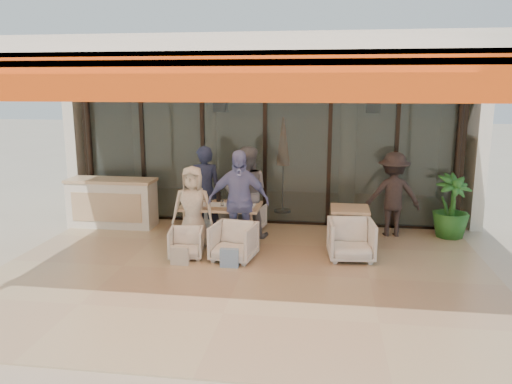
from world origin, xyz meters
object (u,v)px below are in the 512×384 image
(diner_navy, at_px, (205,191))
(side_table, at_px, (350,213))
(dining_table, at_px, (220,208))
(chair_near_left, at_px, (186,242))
(chair_far_right, at_px, (250,216))
(side_chair, at_px, (351,238))
(standing_woman, at_px, (393,195))
(potted_palm, at_px, (451,207))
(chair_far_left, at_px, (211,213))
(diner_grey, at_px, (246,192))
(host_counter, at_px, (112,203))
(diner_periwinkle, at_px, (238,201))
(diner_cream, at_px, (193,208))
(chair_near_right, at_px, (234,240))

(diner_navy, height_order, side_table, diner_navy)
(dining_table, xyz_separation_m, chair_near_left, (-0.41, -0.96, -0.39))
(chair_far_right, xyz_separation_m, side_chair, (1.99, -1.59, 0.10))
(chair_far_right, height_order, standing_woman, standing_woman)
(side_chair, bearing_deg, standing_woman, 55.55)
(potted_palm, bearing_deg, chair_far_left, 179.76)
(diner_grey, bearing_deg, host_counter, -9.26)
(diner_navy, distance_m, diner_periwinkle, 1.23)
(host_counter, relative_size, diner_cream, 1.20)
(diner_cream, height_order, potted_palm, diner_cream)
(host_counter, bearing_deg, diner_cream, -30.05)
(dining_table, bearing_deg, side_table, 2.43)
(chair_far_left, relative_size, diner_cream, 0.43)
(dining_table, distance_m, chair_far_left, 1.09)
(host_counter, bearing_deg, dining_table, -16.70)
(chair_far_left, bearing_deg, side_table, -179.84)
(diner_navy, bearing_deg, chair_near_right, 106.97)
(side_chair, bearing_deg, diner_navy, 153.76)
(chair_far_right, bearing_deg, diner_grey, 100.33)
(chair_near_right, bearing_deg, diner_periwinkle, 99.45)
(diner_periwinkle, bearing_deg, chair_far_right, 82.77)
(diner_periwinkle, bearing_deg, chair_far_left, 113.73)
(chair_far_right, relative_size, diner_navy, 0.32)
(chair_near_right, bearing_deg, potted_palm, 34.74)
(chair_near_right, relative_size, standing_woman, 0.43)
(chair_far_left, relative_size, side_table, 0.89)
(side_chair, bearing_deg, diner_cream, 170.98)
(host_counter, distance_m, side_chair, 5.11)
(chair_near_left, bearing_deg, chair_far_right, 56.53)
(chair_near_left, xyz_separation_m, diner_grey, (0.84, 1.40, 0.61))
(host_counter, relative_size, side_table, 2.48)
(chair_near_right, distance_m, potted_palm, 4.41)
(chair_near_left, xyz_separation_m, standing_woman, (3.69, 1.85, 0.55))
(host_counter, distance_m, chair_far_right, 2.94)
(chair_far_right, distance_m, side_table, 2.19)
(dining_table, bearing_deg, diner_grey, 45.97)
(side_chair, distance_m, potted_palm, 2.55)
(chair_near_left, relative_size, diner_navy, 0.32)
(dining_table, xyz_separation_m, side_table, (2.42, 0.10, -0.05))
(host_counter, bearing_deg, chair_near_left, -39.30)
(chair_far_left, bearing_deg, potted_palm, -163.54)
(diner_cream, xyz_separation_m, diner_periwinkle, (0.84, 0.00, 0.15))
(chair_near_left, relative_size, diner_grey, 0.32)
(standing_woman, bearing_deg, chair_far_left, -5.28)
(potted_palm, bearing_deg, diner_periwinkle, -160.87)
(side_chair, bearing_deg, chair_far_right, 136.19)
(chair_far_left, bearing_deg, diner_navy, 106.70)
(potted_palm, bearing_deg, chair_near_left, -158.69)
(chair_near_left, xyz_separation_m, chair_near_right, (0.84, 0.00, 0.07))
(diner_periwinkle, bearing_deg, diner_cream, 172.77)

